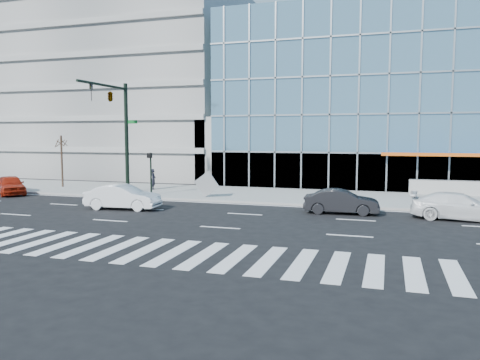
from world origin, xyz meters
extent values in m
plane|color=black|center=(0.00, 0.00, 0.00)|extent=(160.00, 160.00, 0.00)
cube|color=gray|center=(0.00, 8.00, 0.07)|extent=(120.00, 8.00, 0.15)
cube|color=#6A98B2|center=(14.00, 26.00, 7.50)|extent=(42.00, 26.00, 15.00)
cube|color=gray|center=(-20.00, 26.00, 10.00)|extent=(24.00, 24.00, 20.00)
cube|color=gray|center=(-6.00, 18.00, 3.00)|extent=(6.00, 8.00, 6.00)
cube|color=#465C7A|center=(-58.00, 64.00, 30.00)|extent=(13.00, 13.00, 60.00)
cube|color=gray|center=(-30.00, 70.00, 24.00)|extent=(14.00, 14.00, 48.00)
cylinder|color=black|center=(-11.00, 6.00, 4.15)|extent=(0.28, 0.28, 8.00)
cylinder|color=black|center=(-11.00, 3.20, 7.75)|extent=(0.18, 5.60, 0.18)
imported|color=black|center=(-11.00, 1.80, 7.15)|extent=(0.18, 0.22, 1.10)
imported|color=black|center=(-11.00, 4.00, 7.15)|extent=(0.48, 2.24, 0.90)
cube|color=#0C591E|center=(-10.55, 6.00, 5.35)|extent=(0.90, 0.05, 0.25)
cylinder|color=black|center=(-8.50, 5.00, 1.65)|extent=(0.12, 0.12, 3.00)
cube|color=black|center=(-8.50, 4.85, 2.95)|extent=(0.30, 0.25, 0.35)
cylinder|color=#332319|center=(-18.00, 7.50, 2.25)|extent=(0.16, 0.16, 4.20)
ellipsoid|color=#332319|center=(-18.00, 7.50, 3.93)|extent=(1.10, 1.10, 0.90)
imported|color=white|center=(11.09, 1.72, 0.70)|extent=(4.96, 2.37, 1.40)
imported|color=white|center=(-7.39, -0.50, 0.73)|extent=(4.54, 1.92, 1.46)
imported|color=black|center=(5.09, 1.80, 0.68)|extent=(4.20, 1.69, 1.36)
imported|color=#A7210C|center=(-19.04, 3.03, 0.71)|extent=(4.33, 3.94, 1.43)
imported|color=black|center=(-9.92, 7.98, 0.96)|extent=(0.53, 0.67, 1.61)
cube|color=gray|center=(-4.26, 5.00, 1.06)|extent=(1.82, 0.14, 1.82)
camera|label=1|loc=(7.53, -24.51, 4.35)|focal=35.00mm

